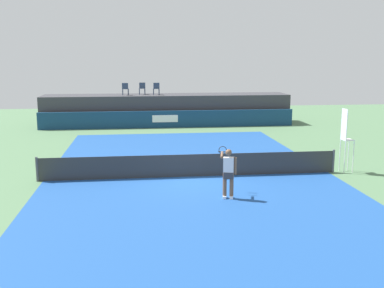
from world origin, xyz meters
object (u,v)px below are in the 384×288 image
object	(u,v)px
spectator_chair_far_left	(125,88)
umpire_chair	(346,136)
net_post_far	(333,161)
tennis_player	(228,172)
net_post_near	(37,169)
spectator_chair_left	(142,88)
tennis_ball	(201,159)
spectator_chair_center	(156,88)

from	to	relation	value
spectator_chair_far_left	umpire_chair	size ratio (longest dim) A/B	0.32
umpire_chair	net_post_far	xyz separation A→B (m)	(-0.48, 0.01, -1.09)
tennis_player	umpire_chair	bearing A→B (deg)	28.08
spectator_chair_far_left	net_post_near	distance (m)	15.55
net_post_far	net_post_near	bearing A→B (deg)	180.00
tennis_player	net_post_far	bearing A→B (deg)	30.28
spectator_chair_far_left	net_post_far	world-z (taller)	spectator_chair_far_left
spectator_chair_left	net_post_far	distance (m)	17.54
spectator_chair_left	tennis_ball	world-z (taller)	spectator_chair_left
spectator_chair_left	umpire_chair	world-z (taller)	spectator_chair_left
spectator_chair_center	tennis_player	bearing A→B (deg)	-84.56
net_post_far	tennis_ball	bearing A→B (deg)	149.90
net_post_near	net_post_far	distance (m)	12.40
spectator_chair_far_left	tennis_player	distance (m)	18.63
tennis_player	spectator_chair_far_left	bearing A→B (deg)	102.37
spectator_chair_left	net_post_far	size ratio (longest dim) A/B	0.89
spectator_chair_left	tennis_player	size ratio (longest dim) A/B	0.50
spectator_chair_center	net_post_far	distance (m)	16.76
umpire_chair	tennis_ball	xyz separation A→B (m)	(-5.82, 3.11, -1.55)
spectator_chair_center	spectator_chair_far_left	bearing A→B (deg)	-179.41
umpire_chair	net_post_near	distance (m)	12.92
spectator_chair_far_left	tennis_player	xyz separation A→B (m)	(3.97, -18.12, -1.73)
spectator_chair_center	net_post_far	xyz separation A→B (m)	(6.97, -15.08, -2.19)
net_post_near	spectator_chair_left	bearing A→B (deg)	74.10
spectator_chair_far_left	umpire_chair	bearing A→B (deg)	-57.26
spectator_chair_far_left	umpire_chair	xyz separation A→B (m)	(9.69, -15.07, -1.11)
spectator_chair_center	net_post_near	bearing A→B (deg)	-109.80
spectator_chair_left	tennis_player	xyz separation A→B (m)	(2.75, -18.52, -1.73)
spectator_chair_left	tennis_ball	bearing A→B (deg)	-77.89
spectator_chair_left	net_post_far	world-z (taller)	spectator_chair_left
umpire_chair	spectator_chair_far_left	bearing A→B (deg)	122.74
tennis_player	spectator_chair_left	bearing A→B (deg)	98.46
umpire_chair	net_post_near	bearing A→B (deg)	179.96
spectator_chair_left	tennis_player	bearing A→B (deg)	-81.54
spectator_chair_center	net_post_near	distance (m)	16.18
net_post_far	tennis_player	distance (m)	6.09
tennis_player	tennis_ball	xyz separation A→B (m)	(-0.10, 6.16, -0.92)
net_post_near	tennis_player	xyz separation A→B (m)	(7.16, -3.06, 0.46)
spectator_chair_left	net_post_near	bearing A→B (deg)	-105.90
spectator_chair_far_left	spectator_chair_left	distance (m)	1.28
tennis_player	spectator_chair_center	bearing A→B (deg)	95.44
spectator_chair_left	tennis_ball	distance (m)	12.92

